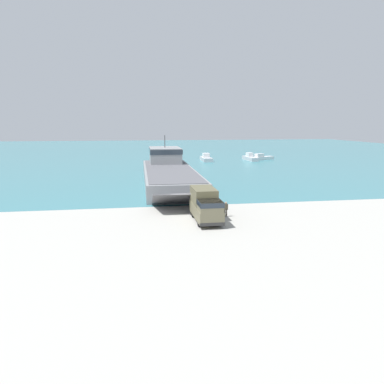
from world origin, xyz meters
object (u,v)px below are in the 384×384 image
moored_boat_b (261,158)px  soldier_on_ramp (226,208)px  moored_boat_c (250,158)px  military_truck (206,205)px  landing_craft (168,171)px  moored_boat_a (206,158)px

moored_boat_b → soldier_on_ramp: bearing=-49.9°
soldier_on_ramp → moored_boat_b: size_ratio=0.19×
soldier_on_ramp → moored_boat_c: size_ratio=0.21×
soldier_on_ramp → military_truck: bearing=116.6°
military_truck → soldier_on_ramp: size_ratio=4.23×
military_truck → moored_boat_b: bearing=156.1°
landing_craft → moored_boat_b: bearing=51.7°
landing_craft → moored_boat_a: landing_craft is taller
moored_boat_a → moored_boat_c: 12.20m
military_truck → soldier_on_ramp: bearing=116.9°
landing_craft → moored_boat_c: landing_craft is taller
military_truck → moored_boat_c: 66.31m
moored_boat_a → military_truck: bearing=80.2°
landing_craft → moored_boat_a: (13.69, 34.99, -1.24)m
landing_craft → moored_boat_a: bearing=69.9°
landing_craft → moored_boat_a: size_ratio=4.91×
moored_boat_c → military_truck: bearing=65.5°
military_truck → moored_boat_a: 63.27m
military_truck → landing_craft: bearing=-177.2°
moored_boat_a → moored_boat_c: bearing=179.3°
landing_craft → soldier_on_ramp: bearing=-80.5°
soldier_on_ramp → moored_boat_c: (22.16, 60.29, -0.27)m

